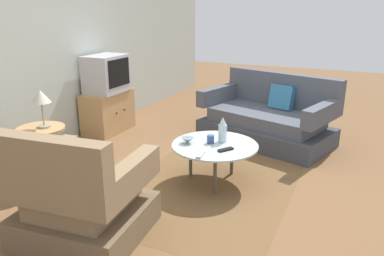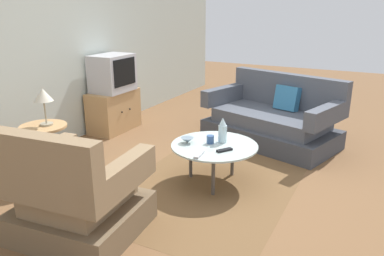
# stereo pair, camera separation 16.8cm
# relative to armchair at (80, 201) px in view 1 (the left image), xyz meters

# --- Properties ---
(ground_plane) EXTENTS (16.00, 16.00, 0.00)m
(ground_plane) POSITION_rel_armchair_xyz_m (1.32, -0.53, -0.32)
(ground_plane) COLOR brown
(back_wall) EXTENTS (9.00, 0.12, 2.70)m
(back_wall) POSITION_rel_armchair_xyz_m (1.32, 1.72, 1.03)
(back_wall) COLOR #B2BCB2
(back_wall) RESTS_ON ground
(area_rug) EXTENTS (2.48, 1.58, 0.00)m
(area_rug) POSITION_rel_armchair_xyz_m (1.34, -0.57, -0.31)
(area_rug) COLOR brown
(area_rug) RESTS_ON ground
(armchair) EXTENTS (0.93, 0.99, 0.93)m
(armchair) POSITION_rel_armchair_xyz_m (0.00, 0.00, 0.00)
(armchair) COLOR brown
(armchair) RESTS_ON ground
(couch) EXTENTS (1.34, 1.85, 0.87)m
(couch) POSITION_rel_armchair_xyz_m (2.82, -0.76, -0.02)
(couch) COLOR #3E424B
(couch) RESTS_ON ground
(coffee_table) EXTENTS (0.87, 0.87, 0.41)m
(coffee_table) POSITION_rel_armchair_xyz_m (1.34, -0.57, 0.07)
(coffee_table) COLOR #B2C6C1
(coffee_table) RESTS_ON ground
(side_table) EXTENTS (0.47, 0.47, 0.58)m
(side_table) POSITION_rel_armchair_xyz_m (0.64, 1.01, 0.10)
(side_table) COLOR tan
(side_table) RESTS_ON ground
(tv_stand) EXTENTS (0.76, 0.43, 0.58)m
(tv_stand) POSITION_rel_armchair_xyz_m (2.25, 1.42, -0.03)
(tv_stand) COLOR tan
(tv_stand) RESTS_ON ground
(television) EXTENTS (0.58, 0.43, 0.51)m
(television) POSITION_rel_armchair_xyz_m (2.25, 1.40, 0.52)
(television) COLOR #B7B7BC
(television) RESTS_ON tv_stand
(table_lamp) EXTENTS (0.19, 0.19, 0.38)m
(table_lamp) POSITION_rel_armchair_xyz_m (0.67, 0.99, 0.55)
(table_lamp) COLOR #9E937A
(table_lamp) RESTS_ON side_table
(vase) EXTENTS (0.09, 0.09, 0.26)m
(vase) POSITION_rel_armchair_xyz_m (1.44, -0.61, 0.22)
(vase) COLOR silver
(vase) RESTS_ON coffee_table
(mug) EXTENTS (0.12, 0.07, 0.08)m
(mug) POSITION_rel_armchair_xyz_m (1.36, -0.52, 0.14)
(mug) COLOR #335184
(mug) RESTS_ON coffee_table
(bowl) EXTENTS (0.13, 0.13, 0.06)m
(bowl) POSITION_rel_armchair_xyz_m (1.26, -0.31, 0.12)
(bowl) COLOR slate
(bowl) RESTS_ON coffee_table
(tv_remote_dark) EXTENTS (0.16, 0.13, 0.02)m
(tv_remote_dark) POSITION_rel_armchair_xyz_m (1.23, -0.73, 0.11)
(tv_remote_dark) COLOR black
(tv_remote_dark) RESTS_ON coffee_table
(tv_remote_silver) EXTENTS (0.18, 0.07, 0.02)m
(tv_remote_silver) POSITION_rel_armchair_xyz_m (1.01, -0.56, 0.11)
(tv_remote_silver) COLOR #B2B2B7
(tv_remote_silver) RESTS_ON coffee_table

